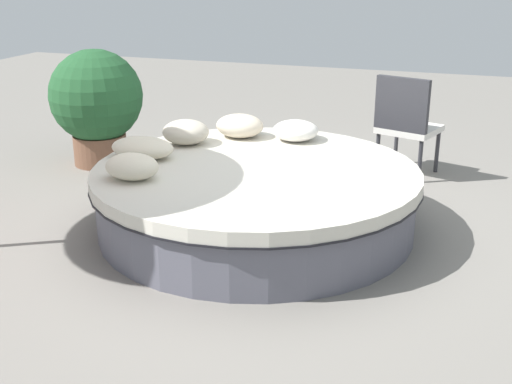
% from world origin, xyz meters
% --- Properties ---
extents(ground_plane, '(16.00, 16.00, 0.00)m').
position_xyz_m(ground_plane, '(0.00, 0.00, 0.00)').
color(ground_plane, gray).
extents(round_bed, '(2.53, 2.53, 0.50)m').
position_xyz_m(round_bed, '(0.00, 0.00, 0.26)').
color(round_bed, '#595966').
rests_on(round_bed, ground_plane).
extents(throw_pillow_0, '(0.40, 0.39, 0.18)m').
position_xyz_m(throw_pillow_0, '(-0.07, -0.87, 0.59)').
color(throw_pillow_0, white).
rests_on(throw_pillow_0, round_bed).
extents(throw_pillow_1, '(0.43, 0.37, 0.21)m').
position_xyz_m(throw_pillow_1, '(0.43, -0.81, 0.60)').
color(throw_pillow_1, beige).
rests_on(throw_pillow_1, round_bed).
extents(throw_pillow_2, '(0.40, 0.38, 0.21)m').
position_xyz_m(throw_pillow_2, '(0.79, -0.45, 0.60)').
color(throw_pillow_2, beige).
rests_on(throw_pillow_2, round_bed).
extents(throw_pillow_3, '(0.53, 0.35, 0.17)m').
position_xyz_m(throw_pillow_3, '(0.94, 0.05, 0.58)').
color(throw_pillow_3, beige).
rests_on(throw_pillow_3, round_bed).
extents(throw_pillow_4, '(0.40, 0.32, 0.19)m').
position_xyz_m(throw_pillow_4, '(0.76, 0.55, 0.59)').
color(throw_pillow_4, beige).
rests_on(throw_pillow_4, round_bed).
extents(patio_chair, '(0.65, 0.63, 0.98)m').
position_xyz_m(patio_chair, '(-0.93, -1.70, 0.56)').
color(patio_chair, '#333338').
rests_on(patio_chair, ground_plane).
extents(planter, '(0.94, 0.94, 1.17)m').
position_xyz_m(planter, '(2.08, -1.10, 0.65)').
color(planter, brown).
rests_on(planter, ground_plane).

